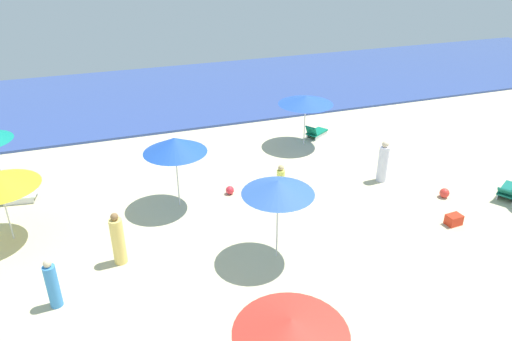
% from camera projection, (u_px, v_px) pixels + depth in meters
% --- Properties ---
extents(ocean, '(60.00, 12.39, 0.12)m').
position_uv_depth(ocean, '(207.00, 89.00, 29.75)').
color(ocean, '#324A94').
rests_on(ocean, ground_plane).
extents(lounge_chair_0_1, '(1.61, 1.30, 0.60)m').
position_uv_depth(lounge_chair_0_1, '(509.00, 191.00, 17.85)').
color(lounge_chair_0_1, silver).
rests_on(lounge_chair_0_1, ground_plane).
extents(umbrella_1, '(2.48, 2.48, 2.36)m').
position_uv_depth(umbrella_1, '(306.00, 100.00, 21.33)').
color(umbrella_1, silver).
rests_on(umbrella_1, ground_plane).
extents(lounge_chair_1_0, '(1.34, 1.13, 0.69)m').
position_uv_depth(lounge_chair_1_0, '(316.00, 132.00, 23.01)').
color(lounge_chair_1_0, silver).
rests_on(lounge_chair_1_0, ground_plane).
extents(umbrella_3, '(2.13, 2.13, 2.63)m').
position_uv_depth(umbrella_3, '(278.00, 187.00, 13.60)').
color(umbrella_3, silver).
rests_on(umbrella_3, ground_plane).
extents(umbrella_4, '(2.22, 2.22, 2.66)m').
position_uv_depth(umbrella_4, '(175.00, 145.00, 16.34)').
color(umbrella_4, silver).
rests_on(umbrella_4, ground_plane).
extents(umbrella_5, '(2.38, 2.38, 2.17)m').
position_uv_depth(umbrella_5, '(291.00, 326.00, 9.43)').
color(umbrella_5, silver).
rests_on(umbrella_5, ground_plane).
extents(lounge_chair_6_0, '(1.37, 0.84, 0.64)m').
position_uv_depth(lounge_chair_6_0, '(17.00, 195.00, 17.56)').
color(lounge_chair_6_0, silver).
rests_on(lounge_chair_6_0, ground_plane).
extents(lounge_chair_6_1, '(1.34, 0.83, 0.77)m').
position_uv_depth(lounge_chair_6_1, '(18.00, 179.00, 18.59)').
color(lounge_chair_6_1, silver).
rests_on(lounge_chair_6_1, ground_plane).
extents(beachgoer_0, '(0.43, 0.43, 1.49)m').
position_uv_depth(beachgoer_0, '(52.00, 285.00, 12.47)').
color(beachgoer_0, '#3E8BD7').
rests_on(beachgoer_0, ground_plane).
extents(beachgoer_1, '(0.33, 0.33, 1.61)m').
position_uv_depth(beachgoer_1, '(281.00, 186.00, 17.09)').
color(beachgoer_1, '#E7EA61').
rests_on(beachgoer_1, ground_plane).
extents(beachgoer_2, '(0.52, 0.52, 1.72)m').
position_uv_depth(beachgoer_2, '(118.00, 240.00, 14.08)').
color(beachgoer_2, '#F8D36C').
rests_on(beachgoer_2, ground_plane).
extents(beachgoer_3, '(0.45, 0.45, 1.72)m').
position_uv_depth(beachgoer_3, '(383.00, 163.00, 18.75)').
color(beachgoer_3, silver).
rests_on(beachgoer_3, ground_plane).
extents(beach_ball_0, '(0.32, 0.32, 0.32)m').
position_uv_depth(beach_ball_0, '(230.00, 190.00, 18.07)').
color(beach_ball_0, red).
rests_on(beach_ball_0, ground_plane).
extents(cooler_box_1, '(0.54, 0.41, 0.36)m').
position_uv_depth(cooler_box_1, '(454.00, 220.00, 16.19)').
color(cooler_box_1, red).
rests_on(cooler_box_1, ground_plane).
extents(beach_ball_2, '(0.36, 0.36, 0.36)m').
position_uv_depth(beach_ball_2, '(444.00, 193.00, 17.84)').
color(beach_ball_2, red).
rests_on(beach_ball_2, ground_plane).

